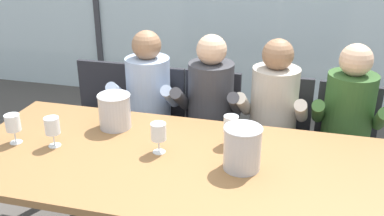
# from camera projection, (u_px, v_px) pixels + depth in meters

# --- Properties ---
(ground) EXTENTS (14.00, 14.00, 0.00)m
(ground) POSITION_uv_depth(u_px,v_px,m) (212.00, 179.00, 3.55)
(ground) COLOR #4C4742
(dining_table) EXTENTS (2.35, 1.06, 0.74)m
(dining_table) POSITION_uv_depth(u_px,v_px,m) (176.00, 170.00, 2.39)
(dining_table) COLOR olive
(dining_table) RESTS_ON ground
(chair_near_curtain) EXTENTS (0.44, 0.44, 0.89)m
(chair_near_curtain) POSITION_uv_depth(u_px,v_px,m) (100.00, 110.00, 3.52)
(chair_near_curtain) COLOR #232328
(chair_near_curtain) RESTS_ON ground
(chair_left_of_center) EXTENTS (0.46, 0.46, 0.89)m
(chair_left_of_center) POSITION_uv_depth(u_px,v_px,m) (155.00, 117.00, 3.39)
(chair_left_of_center) COLOR #232328
(chair_left_of_center) RESTS_ON ground
(chair_center) EXTENTS (0.44, 0.44, 0.89)m
(chair_center) POSITION_uv_depth(u_px,v_px,m) (209.00, 123.00, 3.30)
(chair_center) COLOR #232328
(chair_center) RESTS_ON ground
(chair_right_of_center) EXTENTS (0.45, 0.45, 0.89)m
(chair_right_of_center) POSITION_uv_depth(u_px,v_px,m) (280.00, 130.00, 3.19)
(chair_right_of_center) COLOR #232328
(chair_right_of_center) RESTS_ON ground
(chair_near_window_right) EXTENTS (0.49, 0.49, 0.89)m
(chair_near_window_right) POSITION_uv_depth(u_px,v_px,m) (343.00, 139.00, 3.06)
(chair_near_window_right) COLOR #232328
(chair_near_window_right) RESTS_ON ground
(person_pale_blue_shirt) EXTENTS (0.49, 0.63, 1.21)m
(person_pale_blue_shirt) POSITION_uv_depth(u_px,v_px,m) (146.00, 103.00, 3.20)
(person_pale_blue_shirt) COLOR #9EB2D1
(person_pale_blue_shirt) RESTS_ON ground
(person_charcoal_jacket) EXTENTS (0.47, 0.62, 1.21)m
(person_charcoal_jacket) POSITION_uv_depth(u_px,v_px,m) (209.00, 110.00, 3.10)
(person_charcoal_jacket) COLOR #38383D
(person_charcoal_jacket) RESTS_ON ground
(person_beige_jumper) EXTENTS (0.48, 0.62, 1.21)m
(person_beige_jumper) POSITION_uv_depth(u_px,v_px,m) (272.00, 116.00, 2.99)
(person_beige_jumper) COLOR #B7AD9E
(person_beige_jumper) RESTS_ON ground
(person_olive_shirt) EXTENTS (0.48, 0.62, 1.21)m
(person_olive_shirt) POSITION_uv_depth(u_px,v_px,m) (347.00, 124.00, 2.88)
(person_olive_shirt) COLOR #2D5123
(person_olive_shirt) RESTS_ON ground
(ice_bucket_primary) EXTENTS (0.20, 0.20, 0.21)m
(ice_bucket_primary) POSITION_uv_depth(u_px,v_px,m) (115.00, 111.00, 2.68)
(ice_bucket_primary) COLOR #B7B7BC
(ice_bucket_primary) RESTS_ON dining_table
(ice_bucket_secondary) EXTENTS (0.20, 0.20, 0.23)m
(ice_bucket_secondary) POSITION_uv_depth(u_px,v_px,m) (242.00, 147.00, 2.24)
(ice_bucket_secondary) COLOR #B7B7BC
(ice_bucket_secondary) RESTS_ON dining_table
(wine_glass_by_left_taster) EXTENTS (0.08, 0.08, 0.17)m
(wine_glass_by_left_taster) POSITION_uv_depth(u_px,v_px,m) (158.00, 132.00, 2.38)
(wine_glass_by_left_taster) COLOR silver
(wine_glass_by_left_taster) RESTS_ON dining_table
(wine_glass_near_bucket) EXTENTS (0.08, 0.08, 0.17)m
(wine_glass_near_bucket) POSITION_uv_depth(u_px,v_px,m) (231.00, 125.00, 2.47)
(wine_glass_near_bucket) COLOR silver
(wine_glass_near_bucket) RESTS_ON dining_table
(wine_glass_center_pour) EXTENTS (0.08, 0.08, 0.17)m
(wine_glass_center_pour) POSITION_uv_depth(u_px,v_px,m) (52.00, 126.00, 2.45)
(wine_glass_center_pour) COLOR silver
(wine_glass_center_pour) RESTS_ON dining_table
(wine_glass_by_right_taster) EXTENTS (0.08, 0.08, 0.17)m
(wine_glass_by_right_taster) POSITION_uv_depth(u_px,v_px,m) (13.00, 124.00, 2.49)
(wine_glass_by_right_taster) COLOR silver
(wine_glass_by_right_taster) RESTS_ON dining_table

